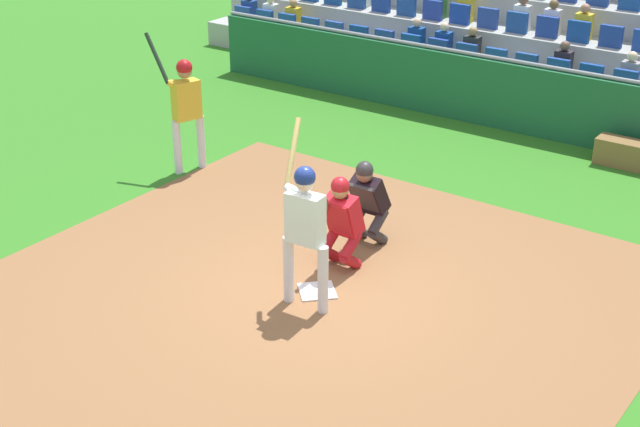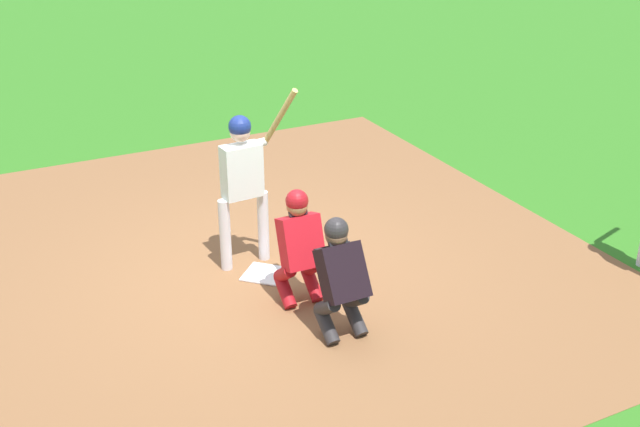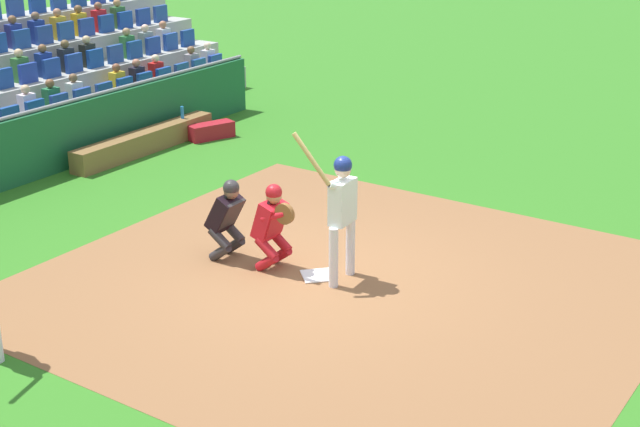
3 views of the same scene
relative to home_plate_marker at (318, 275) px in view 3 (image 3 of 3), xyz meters
The scene contains 9 objects.
ground_plane 0.02m from the home_plate_marker, ahead, with size 160.00×160.00×0.00m, color #2F751F.
infield_dirt_patch 0.50m from the home_plate_marker, 90.00° to the left, with size 7.82×8.22×0.01m, color brown.
home_plate_marker is the anchor object (origin of this frame).
batter_at_plate 1.18m from the home_plate_marker, 100.87° to the left, with size 0.79×0.65×2.19m.
catcher_crouching 0.99m from the home_plate_marker, 79.86° to the right, with size 0.47×0.72×1.31m.
home_plate_umpire 1.61m from the home_plate_marker, 82.36° to the right, with size 0.46×0.49×1.27m.
dugout_bench 7.02m from the home_plate_marker, 116.76° to the right, with size 3.73×0.40×0.44m, color brown.
water_bottle_on_bench 7.65m from the home_plate_marker, 124.58° to the right, with size 0.07×0.07×0.26m, color blue.
equipment_duffel_bag 7.41m from the home_plate_marker, 128.81° to the right, with size 0.99×0.36×0.33m, color maroon.
Camera 3 is at (9.84, 6.47, 5.42)m, focal length 51.30 mm.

